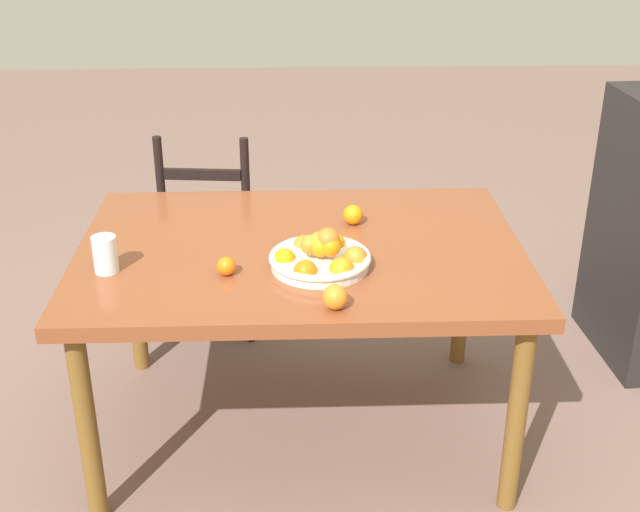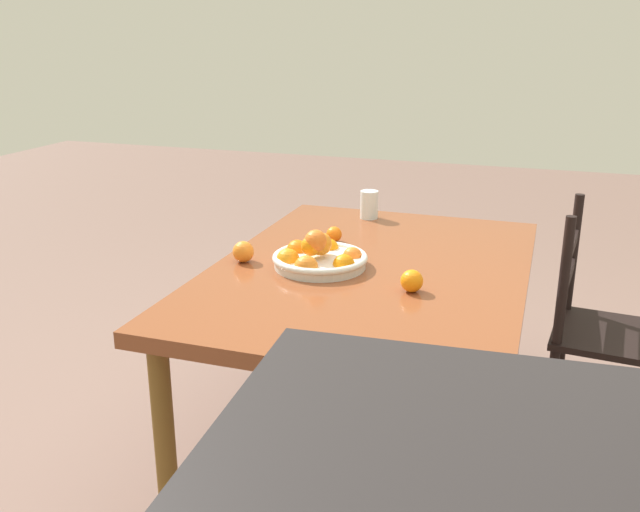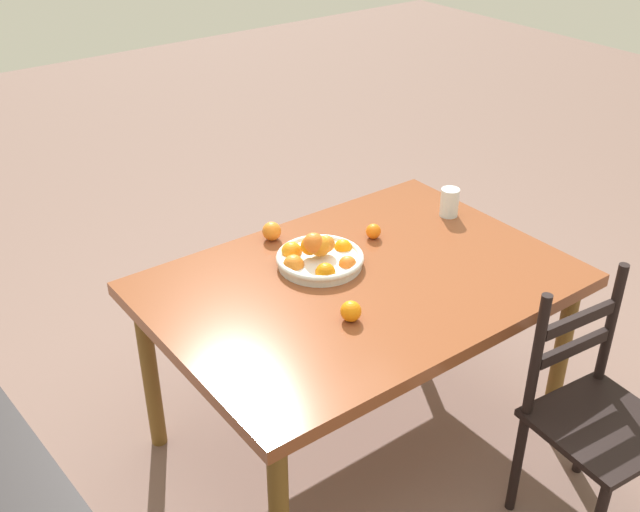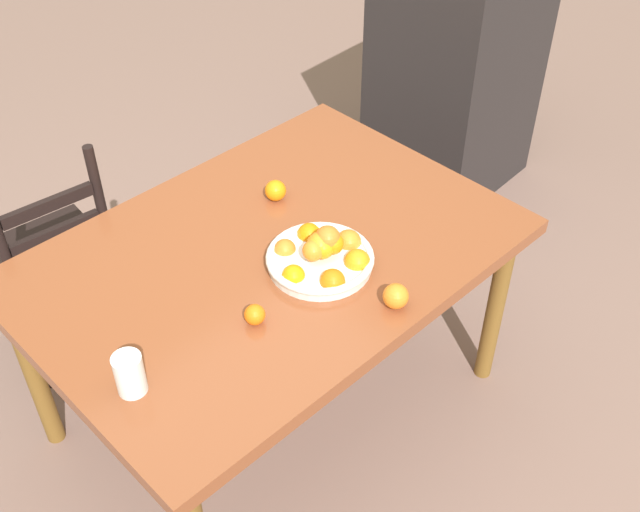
{
  "view_description": "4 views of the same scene",
  "coord_description": "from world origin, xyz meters",
  "px_view_note": "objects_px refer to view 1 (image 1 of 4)",
  "views": [
    {
      "loc": [
        -0.03,
        -2.57,
        1.95
      ],
      "look_at": [
        0.06,
        -0.16,
        0.79
      ],
      "focal_mm": 46.92,
      "sensor_mm": 36.0,
      "label": 1
    },
    {
      "loc": [
        2.21,
        0.56,
        1.55
      ],
      "look_at": [
        0.06,
        -0.16,
        0.79
      ],
      "focal_mm": 39.03,
      "sensor_mm": 36.0,
      "label": 2
    },
    {
      "loc": [
        1.52,
        1.8,
        2.22
      ],
      "look_at": [
        0.06,
        -0.16,
        0.79
      ],
      "focal_mm": 42.81,
      "sensor_mm": 36.0,
      "label": 3
    },
    {
      "loc": [
        -1.17,
        -1.43,
        2.33
      ],
      "look_at": [
        0.06,
        -0.16,
        0.79
      ],
      "focal_mm": 43.73,
      "sensor_mm": 36.0,
      "label": 4
    }
  ],
  "objects_px": {
    "fruit_bowl": "(321,257)",
    "orange_loose_1": "(335,297)",
    "chair_near_window": "(213,235)",
    "orange_loose_2": "(353,215)",
    "dining_table": "(300,265)",
    "drinking_glass": "(105,254)",
    "orange_loose_0": "(226,266)"
  },
  "relations": [
    {
      "from": "dining_table",
      "to": "chair_near_window",
      "type": "relative_size",
      "value": 1.61
    },
    {
      "from": "dining_table",
      "to": "chair_near_window",
      "type": "height_order",
      "value": "chair_near_window"
    },
    {
      "from": "orange_loose_1",
      "to": "orange_loose_0",
      "type": "bearing_deg",
      "value": 145.14
    },
    {
      "from": "fruit_bowl",
      "to": "orange_loose_0",
      "type": "xyz_separation_m",
      "value": [
        -0.3,
        -0.04,
        -0.01
      ]
    },
    {
      "from": "chair_near_window",
      "to": "orange_loose_1",
      "type": "relative_size",
      "value": 12.46
    },
    {
      "from": "dining_table",
      "to": "orange_loose_2",
      "type": "height_order",
      "value": "orange_loose_2"
    },
    {
      "from": "chair_near_window",
      "to": "orange_loose_0",
      "type": "xyz_separation_m",
      "value": [
        0.14,
        -1.0,
        0.34
      ]
    },
    {
      "from": "dining_table",
      "to": "fruit_bowl",
      "type": "xyz_separation_m",
      "value": [
        0.07,
        -0.17,
        0.11
      ]
    },
    {
      "from": "dining_table",
      "to": "orange_loose_0",
      "type": "relative_size",
      "value": 24.93
    },
    {
      "from": "chair_near_window",
      "to": "drinking_glass",
      "type": "distance_m",
      "value": 1.06
    },
    {
      "from": "orange_loose_0",
      "to": "dining_table",
      "type": "bearing_deg",
      "value": 41.39
    },
    {
      "from": "orange_loose_0",
      "to": "drinking_glass",
      "type": "bearing_deg",
      "value": 174.4
    },
    {
      "from": "orange_loose_0",
      "to": "fruit_bowl",
      "type": "bearing_deg",
      "value": 7.4
    },
    {
      "from": "orange_loose_1",
      "to": "orange_loose_2",
      "type": "xyz_separation_m",
      "value": [
        0.1,
        0.62,
        -0.0
      ]
    },
    {
      "from": "orange_loose_0",
      "to": "drinking_glass",
      "type": "height_order",
      "value": "drinking_glass"
    },
    {
      "from": "fruit_bowl",
      "to": "orange_loose_0",
      "type": "distance_m",
      "value": 0.3
    },
    {
      "from": "dining_table",
      "to": "drinking_glass",
      "type": "xyz_separation_m",
      "value": [
        -0.62,
        -0.17,
        0.13
      ]
    },
    {
      "from": "fruit_bowl",
      "to": "orange_loose_1",
      "type": "height_order",
      "value": "fruit_bowl"
    },
    {
      "from": "fruit_bowl",
      "to": "orange_loose_1",
      "type": "relative_size",
      "value": 4.38
    },
    {
      "from": "orange_loose_1",
      "to": "drinking_glass",
      "type": "distance_m",
      "value": 0.76
    },
    {
      "from": "chair_near_window",
      "to": "orange_loose_2",
      "type": "height_order",
      "value": "chair_near_window"
    },
    {
      "from": "orange_loose_0",
      "to": "orange_loose_2",
      "type": "xyz_separation_m",
      "value": [
        0.43,
        0.39,
        0.01
      ]
    },
    {
      "from": "orange_loose_2",
      "to": "orange_loose_1",
      "type": "bearing_deg",
      "value": -98.86
    },
    {
      "from": "chair_near_window",
      "to": "fruit_bowl",
      "type": "xyz_separation_m",
      "value": [
        0.44,
        -0.96,
        0.35
      ]
    },
    {
      "from": "chair_near_window",
      "to": "orange_loose_2",
      "type": "relative_size",
      "value": 13.12
    },
    {
      "from": "chair_near_window",
      "to": "orange_loose_1",
      "type": "distance_m",
      "value": 1.36
    },
    {
      "from": "fruit_bowl",
      "to": "drinking_glass",
      "type": "height_order",
      "value": "fruit_bowl"
    },
    {
      "from": "chair_near_window",
      "to": "drinking_glass",
      "type": "relative_size",
      "value": 7.79
    },
    {
      "from": "chair_near_window",
      "to": "orange_loose_1",
      "type": "height_order",
      "value": "chair_near_window"
    },
    {
      "from": "fruit_bowl",
      "to": "orange_loose_1",
      "type": "distance_m",
      "value": 0.27
    },
    {
      "from": "chair_near_window",
      "to": "orange_loose_0",
      "type": "relative_size",
      "value": 15.51
    },
    {
      "from": "dining_table",
      "to": "orange_loose_1",
      "type": "relative_size",
      "value": 20.02
    }
  ]
}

